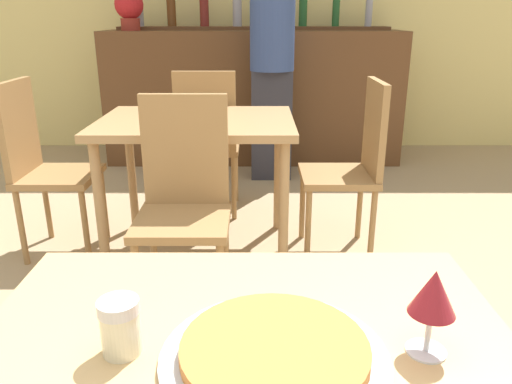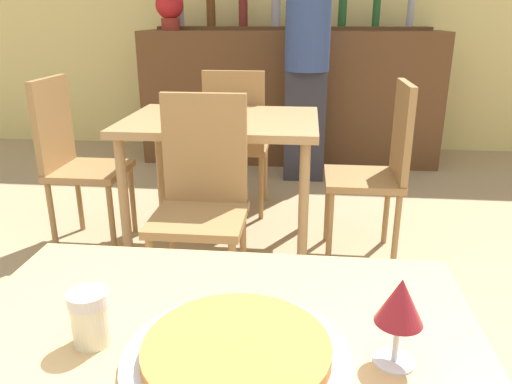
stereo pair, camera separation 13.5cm
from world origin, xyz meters
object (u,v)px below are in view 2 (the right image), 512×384
potted_plant (170,8)px  pizza_tray (237,353)px  chair_far_side_right (380,162)px  chair_far_side_back (236,135)px  person_standing (307,54)px  wine_glass (400,302)px  chair_far_side_left (73,153)px  chair_far_side_front (202,191)px  cheese_shaker (91,317)px

potted_plant → pizza_tray: bearing=-73.8°
chair_far_side_right → chair_far_side_back: bearing=-122.9°
pizza_tray → potted_plant: (-1.10, 3.78, 0.59)m
chair_far_side_back → person_standing: size_ratio=0.53×
chair_far_side_back → person_standing: person_standing is taller
wine_glass → pizza_tray: bearing=-173.4°
chair_far_side_left → person_standing: person_standing is taller
chair_far_side_back → potted_plant: bearing=-60.7°
chair_far_side_front → chair_far_side_back: same height
cheese_shaker → chair_far_side_left: bearing=116.5°
cheese_shaker → chair_far_side_right: bearing=67.7°
cheese_shaker → person_standing: person_standing is taller
chair_far_side_left → pizza_tray: chair_far_side_left is taller
cheese_shaker → person_standing: 3.25m
cheese_shaker → wine_glass: size_ratio=0.64×
pizza_tray → potted_plant: potted_plant is taller
chair_far_side_back → chair_far_side_right: size_ratio=1.00×
chair_far_side_front → pizza_tray: (0.34, -1.34, 0.20)m
wine_glass → chair_far_side_right: bearing=82.8°
person_standing → potted_plant: (-1.19, 0.53, 0.34)m
chair_far_side_front → wine_glass: (0.61, -1.31, 0.29)m
cheese_shaker → pizza_tray: bearing=-5.9°
chair_far_side_left → potted_plant: potted_plant is taller
potted_plant → wine_glass: bearing=-70.0°
pizza_tray → cheese_shaker: 0.27m
chair_far_side_left → potted_plant: bearing=-2.7°
chair_far_side_front → person_standing: (0.44, 1.91, 0.45)m
cheese_shaker → wine_glass: bearing=0.3°
chair_far_side_right → pizza_tray: 1.96m
wine_glass → potted_plant: potted_plant is taller
cheese_shaker → person_standing: size_ratio=0.06×
chair_far_side_front → wine_glass: size_ratio=6.03×
chair_far_side_back → wine_glass: chair_far_side_back is taller
chair_far_side_left → pizza_tray: (1.19, -1.89, 0.20)m
chair_far_side_back → cheese_shaker: 2.42m
chair_far_side_left → wine_glass: size_ratio=6.03×
chair_far_side_front → chair_far_side_left: bearing=147.1°
chair_far_side_back → person_standing: bearing=-118.1°
pizza_tray → person_standing: (0.09, 3.25, 0.25)m
pizza_tray → chair_far_side_back: bearing=98.1°
chair_far_side_right → pizza_tray: chair_far_side_right is taller
chair_far_side_right → wine_glass: chair_far_side_right is taller
wine_glass → person_standing: bearing=93.1°
cheese_shaker → wine_glass: (0.53, 0.00, 0.06)m
chair_far_side_front → potted_plant: potted_plant is taller
chair_far_side_front → person_standing: size_ratio=0.53×
chair_far_side_back → person_standing: (0.44, 0.82, 0.45)m
chair_far_side_left → chair_far_side_right: (1.69, 0.00, 0.00)m
chair_far_side_left → potted_plant: size_ratio=2.92×
pizza_tray → chair_far_side_left: bearing=122.2°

